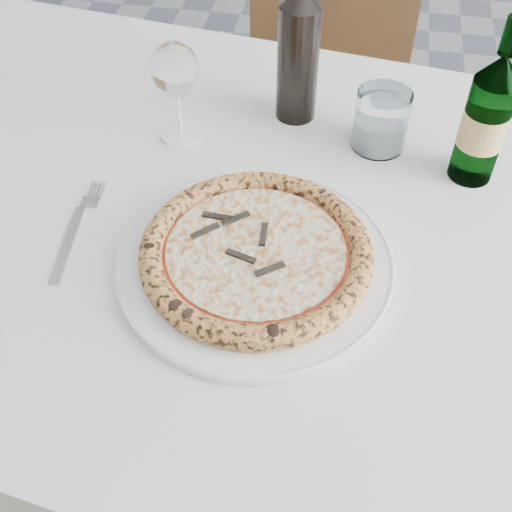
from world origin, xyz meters
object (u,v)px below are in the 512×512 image
object	(u,v)px
pizza	(256,253)
beer_bottle	(486,119)
dining_table	(268,253)
tumbler	(381,124)
chair_far	(321,73)
wine_glass	(175,72)
wine_bottle	(298,52)
plate	(256,262)

from	to	relation	value
pizza	beer_bottle	size ratio (longest dim) A/B	1.20
dining_table	pizza	distance (m)	0.15
tumbler	chair_far	bearing A→B (deg)	103.51
pizza	tumbler	xyz separation A→B (m)	(0.14, 0.29, 0.01)
dining_table	chair_far	bearing A→B (deg)	89.57
wine_glass	wine_bottle	distance (m)	0.19
wine_bottle	chair_far	bearing A→B (deg)	89.70
plate	pizza	distance (m)	0.02
plate	dining_table	bearing A→B (deg)	90.00
wine_bottle	wine_glass	bearing A→B (deg)	-151.35
plate	beer_bottle	xyz separation A→B (m)	(0.28, 0.24, 0.09)
plate	wine_glass	distance (m)	0.32
dining_table	tumbler	xyz separation A→B (m)	(0.14, 0.19, 0.12)
wine_glass	beer_bottle	size ratio (longest dim) A/B	0.65
plate	tumbler	world-z (taller)	tumbler
dining_table	beer_bottle	xyz separation A→B (m)	(0.28, 0.14, 0.18)
plate	pizza	size ratio (longest dim) A/B	1.21
dining_table	plate	bearing A→B (deg)	-90.00
plate	beer_bottle	world-z (taller)	beer_bottle
dining_table	wine_glass	size ratio (longest dim) A/B	10.38
dining_table	wine_bottle	size ratio (longest dim) A/B	6.32
dining_table	wine_bottle	world-z (taller)	wine_bottle
pizza	wine_bottle	distance (m)	0.36
wine_bottle	plate	bearing A→B (deg)	-90.49
dining_table	chair_far	world-z (taller)	chair_far
dining_table	wine_bottle	distance (m)	0.31
chair_far	wine_glass	distance (m)	0.71
chair_far	wine_glass	world-z (taller)	chair_far
chair_far	pizza	distance (m)	0.89
beer_bottle	tumbler	bearing A→B (deg)	161.09
tumbler	beer_bottle	size ratio (longest dim) A/B	0.38
chair_far	beer_bottle	xyz separation A→B (m)	(0.27, -0.61, 0.32)
chair_far	beer_bottle	size ratio (longest dim) A/B	3.76
pizza	dining_table	bearing A→B (deg)	90.00
plate	wine_glass	bearing A→B (deg)	123.46
pizza	beer_bottle	xyz separation A→B (m)	(0.28, 0.24, 0.07)
plate	wine_bottle	size ratio (longest dim) A/B	1.35
dining_table	wine_glass	world-z (taller)	wine_glass
plate	wine_glass	world-z (taller)	wine_glass
plate	wine_bottle	world-z (taller)	wine_bottle
pizza	wine_glass	bearing A→B (deg)	123.46
pizza	beer_bottle	distance (m)	0.37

